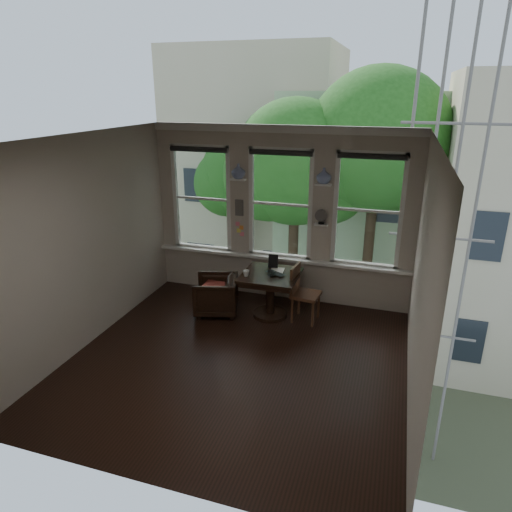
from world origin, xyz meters
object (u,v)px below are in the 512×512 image
(laptop, at_px, (273,274))
(mug, at_px, (246,273))
(table, at_px, (270,295))
(side_chair_right, at_px, (306,294))
(armchair_left, at_px, (216,295))

(laptop, bearing_deg, mug, -129.15)
(table, distance_m, side_chair_right, 0.59)
(armchair_left, bearing_deg, mug, 68.38)
(side_chair_right, distance_m, laptop, 0.61)
(mug, bearing_deg, armchair_left, 174.34)
(table, bearing_deg, laptop, -36.76)
(side_chair_right, height_order, laptop, side_chair_right)
(mug, bearing_deg, laptop, 23.08)
(table, height_order, laptop, laptop)
(armchair_left, relative_size, mug, 6.75)
(table, height_order, side_chair_right, side_chair_right)
(table, relative_size, side_chair_right, 0.98)
(armchair_left, xyz_separation_m, side_chair_right, (1.48, 0.18, 0.14))
(table, xyz_separation_m, armchair_left, (-0.90, -0.16, -0.06))
(laptop, bearing_deg, armchair_left, -145.38)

